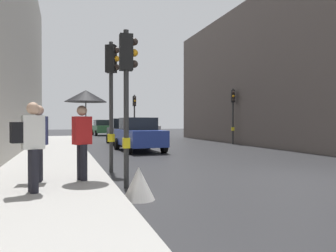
{
  "coord_description": "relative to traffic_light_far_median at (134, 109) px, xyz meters",
  "views": [
    {
      "loc": [
        -6.25,
        -7.25,
        1.55
      ],
      "look_at": [
        -0.44,
        10.62,
        1.3
      ],
      "focal_mm": 34.5,
      "sensor_mm": 36.0,
      "label": 1
    }
  ],
  "objects": [
    {
      "name": "car_silver_hatchback",
      "position": [
        2.55,
        6.16,
        -1.75
      ],
      "size": [
        2.26,
        4.32,
        1.76
      ],
      "color": "#BCBCC1",
      "rests_on": "ground"
    },
    {
      "name": "car_blue_van",
      "position": [
        -1.91,
        -10.06,
        -1.75
      ],
      "size": [
        2.19,
        4.29,
        1.76
      ],
      "color": "navy",
      "rests_on": "ground"
    },
    {
      "name": "car_green_estate",
      "position": [
        -1.51,
        10.35,
        -1.75
      ],
      "size": [
        2.22,
        4.3,
        1.76
      ],
      "color": "#2D6038",
      "rests_on": "ground"
    },
    {
      "name": "car_dark_suv",
      "position": [
        -1.74,
        -4.62,
        -1.75
      ],
      "size": [
        2.04,
        4.21,
        1.76
      ],
      "color": "black",
      "rests_on": "ground"
    },
    {
      "name": "traffic_light_near_right",
      "position": [
        -4.27,
        -16.72,
        0.12
      ],
      "size": [
        0.45,
        0.36,
        3.99
      ],
      "color": "#2D2D2D",
      "rests_on": "ground"
    },
    {
      "name": "warning_sign_triangle",
      "position": [
        -4.27,
        -20.43,
        -2.3
      ],
      "size": [
        0.64,
        0.64,
        0.65
      ],
      "primitive_type": "cone",
      "color": "silver",
      "rests_on": "ground"
    },
    {
      "name": "ground_plane",
      "position": [
        0.56,
        -19.4,
        -2.62
      ],
      "size": [
        120.0,
        120.0,
        0.0
      ],
      "primitive_type": "plane",
      "color": "#28282B"
    },
    {
      "name": "pedestrian_with_umbrella",
      "position": [
        -5.2,
        -18.74,
        -0.78
      ],
      "size": [
        1.0,
        1.0,
        2.14
      ],
      "color": "black",
      "rests_on": "sidewalk_kerb"
    },
    {
      "name": "building_facade_right",
      "position": [
        11.72,
        -8.96,
        2.13
      ],
      "size": [
        12.0,
        24.74,
        9.51
      ],
      "primitive_type": "cube",
      "color": "#5B514C",
      "rests_on": "ground"
    },
    {
      "name": "pedestrian_with_grey_backpack",
      "position": [
        -6.28,
        -18.62,
        -1.46
      ],
      "size": [
        0.62,
        0.36,
        1.77
      ],
      "color": "black",
      "rests_on": "sidewalk_kerb"
    },
    {
      "name": "sidewalk_kerb",
      "position": [
        -6.06,
        -13.4,
        -2.54
      ],
      "size": [
        2.93,
        40.0,
        0.16
      ],
      "primitive_type": "cube",
      "color": "#A8A5A0",
      "rests_on": "ground"
    },
    {
      "name": "traffic_light_mid_street",
      "position": [
        5.41,
        -6.96,
        0.01
      ],
      "size": [
        0.33,
        0.45,
        3.82
      ],
      "color": "#2D2D2D",
      "rests_on": "ground"
    },
    {
      "name": "traffic_light_far_median",
      "position": [
        0.0,
        0.0,
        0.0
      ],
      "size": [
        0.25,
        0.43,
        3.81
      ],
      "color": "#2D2D2D",
      "rests_on": "ground"
    },
    {
      "name": "traffic_light_near_left",
      "position": [
        -4.27,
        -19.2,
        -0.09
      ],
      "size": [
        0.43,
        0.25,
        3.68
      ],
      "color": "#2D2D2D",
      "rests_on": "ground"
    },
    {
      "name": "pedestrian_with_black_backpack",
      "position": [
        -6.3,
        -19.84,
        -1.46
      ],
      "size": [
        0.65,
        0.43,
        1.77
      ],
      "color": "black",
      "rests_on": "sidewalk_kerb"
    }
  ]
}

